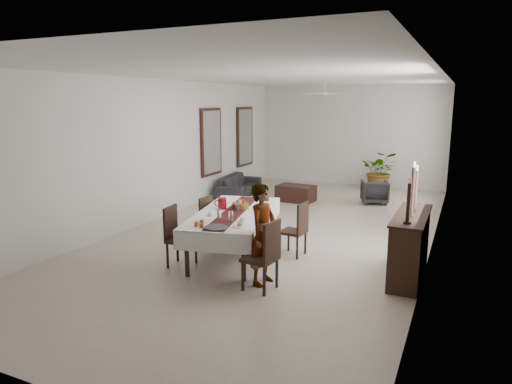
% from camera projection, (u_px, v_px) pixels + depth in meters
% --- Properties ---
extents(floor, '(6.00, 12.00, 0.00)m').
position_uv_depth(floor, '(281.00, 231.00, 9.70)').
color(floor, '#B8A992').
rests_on(floor, ground).
extents(ceiling, '(6.00, 12.00, 0.02)m').
position_uv_depth(ceiling, '(282.00, 76.00, 9.08)').
color(ceiling, silver).
rests_on(ceiling, wall_back).
extents(wall_back, '(6.00, 0.02, 3.20)m').
position_uv_depth(wall_back, '(350.00, 136.00, 14.73)').
color(wall_back, silver).
rests_on(wall_back, floor).
extents(wall_front, '(6.00, 0.02, 3.20)m').
position_uv_depth(wall_front, '(32.00, 228.00, 4.05)').
color(wall_front, silver).
rests_on(wall_front, floor).
extents(wall_left, '(0.02, 12.00, 3.20)m').
position_uv_depth(wall_left, '(162.00, 149.00, 10.63)').
color(wall_left, silver).
rests_on(wall_left, floor).
extents(wall_right, '(0.02, 12.00, 3.20)m').
position_uv_depth(wall_right, '(437.00, 164.00, 8.16)').
color(wall_right, silver).
rests_on(wall_right, floor).
extents(dining_table_top, '(1.57, 2.66, 0.05)m').
position_uv_depth(dining_table_top, '(234.00, 214.00, 8.07)').
color(dining_table_top, black).
rests_on(dining_table_top, table_leg_fl).
extents(table_leg_fl, '(0.09, 0.09, 0.73)m').
position_uv_depth(table_leg_fl, '(187.00, 254.00, 7.10)').
color(table_leg_fl, black).
rests_on(table_leg_fl, floor).
extents(table_leg_fr, '(0.09, 0.09, 0.73)m').
position_uv_depth(table_leg_fr, '(244.00, 259.00, 6.92)').
color(table_leg_fr, black).
rests_on(table_leg_fr, floor).
extents(table_leg_bl, '(0.09, 0.09, 0.73)m').
position_uv_depth(table_leg_bl, '(227.00, 217.00, 9.37)').
color(table_leg_bl, black).
rests_on(table_leg_bl, floor).
extents(table_leg_br, '(0.09, 0.09, 0.73)m').
position_uv_depth(table_leg_br, '(271.00, 220.00, 9.18)').
color(table_leg_br, black).
rests_on(table_leg_br, floor).
extents(tablecloth_top, '(1.79, 2.88, 0.01)m').
position_uv_depth(tablecloth_top, '(234.00, 212.00, 8.06)').
color(tablecloth_top, white).
rests_on(tablecloth_top, dining_table_top).
extents(tablecloth_drape_left, '(0.61, 2.61, 0.31)m').
position_uv_depth(tablecloth_drape_left, '(202.00, 218.00, 8.21)').
color(tablecloth_drape_left, silver).
rests_on(tablecloth_drape_left, dining_table_top).
extents(tablecloth_drape_right, '(0.61, 2.61, 0.31)m').
position_uv_depth(tablecloth_drape_right, '(268.00, 222.00, 7.97)').
color(tablecloth_drape_right, white).
rests_on(tablecloth_drape_right, dining_table_top).
extents(tablecloth_drape_near, '(1.19, 0.28, 0.31)m').
position_uv_depth(tablecloth_drape_near, '(212.00, 243.00, 6.81)').
color(tablecloth_drape_near, white).
rests_on(tablecloth_drape_near, dining_table_top).
extents(tablecloth_drape_far, '(1.19, 0.28, 0.31)m').
position_uv_depth(tablecloth_drape_far, '(250.00, 204.00, 9.37)').
color(tablecloth_drape_far, silver).
rests_on(tablecloth_drape_far, dining_table_top).
extents(table_runner, '(0.93, 2.61, 0.00)m').
position_uv_depth(table_runner, '(234.00, 212.00, 8.06)').
color(table_runner, '#581C19').
rests_on(table_runner, tablecloth_top).
extents(red_pitcher, '(0.19, 0.19, 0.21)m').
position_uv_depth(red_pitcher, '(222.00, 203.00, 8.24)').
color(red_pitcher, maroon).
rests_on(red_pitcher, tablecloth_top).
extents(pitcher_handle, '(0.13, 0.05, 0.12)m').
position_uv_depth(pitcher_handle, '(218.00, 203.00, 8.26)').
color(pitcher_handle, maroon).
rests_on(pitcher_handle, red_pitcher).
extents(wine_glass_near, '(0.07, 0.07, 0.18)m').
position_uv_depth(wine_glass_near, '(231.00, 216.00, 7.37)').
color(wine_glass_near, white).
rests_on(wine_glass_near, tablecloth_top).
extents(wine_glass_mid, '(0.07, 0.07, 0.18)m').
position_uv_depth(wine_glass_mid, '(219.00, 214.00, 7.52)').
color(wine_glass_mid, white).
rests_on(wine_glass_mid, tablecloth_top).
extents(wine_glass_far, '(0.07, 0.07, 0.18)m').
position_uv_depth(wine_glass_far, '(238.00, 206.00, 8.08)').
color(wine_glass_far, white).
rests_on(wine_glass_far, tablecloth_top).
extents(teacup_right, '(0.09, 0.09, 0.06)m').
position_uv_depth(teacup_right, '(243.00, 220.00, 7.39)').
color(teacup_right, silver).
rests_on(teacup_right, saucer_right).
extents(saucer_right, '(0.16, 0.16, 0.01)m').
position_uv_depth(saucer_right, '(243.00, 221.00, 7.40)').
color(saucer_right, white).
rests_on(saucer_right, tablecloth_top).
extents(teacup_left, '(0.09, 0.09, 0.06)m').
position_uv_depth(teacup_left, '(211.00, 214.00, 7.77)').
color(teacup_left, white).
rests_on(teacup_left, saucer_left).
extents(saucer_left, '(0.16, 0.16, 0.01)m').
position_uv_depth(saucer_left, '(211.00, 215.00, 7.77)').
color(saucer_left, silver).
rests_on(saucer_left, tablecloth_top).
extents(plate_near_right, '(0.25, 0.25, 0.02)m').
position_uv_depth(plate_near_right, '(240.00, 226.00, 7.09)').
color(plate_near_right, white).
rests_on(plate_near_right, tablecloth_top).
extents(bread_near_right, '(0.09, 0.09, 0.09)m').
position_uv_depth(bread_near_right, '(240.00, 224.00, 7.09)').
color(bread_near_right, tan).
rests_on(bread_near_right, plate_near_right).
extents(plate_near_left, '(0.25, 0.25, 0.02)m').
position_uv_depth(plate_near_left, '(203.00, 221.00, 7.37)').
color(plate_near_left, white).
rests_on(plate_near_left, tablecloth_top).
extents(plate_far_left, '(0.25, 0.25, 0.02)m').
position_uv_depth(plate_far_left, '(225.00, 203.00, 8.67)').
color(plate_far_left, white).
rests_on(plate_far_left, tablecloth_top).
extents(serving_tray, '(0.37, 0.37, 0.02)m').
position_uv_depth(serving_tray, '(216.00, 228.00, 7.01)').
color(serving_tray, '#3D3D42').
rests_on(serving_tray, tablecloth_top).
extents(jam_jar_a, '(0.07, 0.07, 0.08)m').
position_uv_depth(jam_jar_a, '(201.00, 225.00, 7.02)').
color(jam_jar_a, '#984216').
rests_on(jam_jar_a, tablecloth_top).
extents(jam_jar_b, '(0.07, 0.07, 0.08)m').
position_uv_depth(jam_jar_b, '(196.00, 224.00, 7.10)').
color(jam_jar_b, brown).
rests_on(jam_jar_b, tablecloth_top).
extents(jam_jar_c, '(0.07, 0.07, 0.08)m').
position_uv_depth(jam_jar_c, '(202.00, 223.00, 7.19)').
color(jam_jar_c, maroon).
rests_on(jam_jar_c, tablecloth_top).
extents(fruit_basket, '(0.31, 0.31, 0.10)m').
position_uv_depth(fruit_basket, '(240.00, 206.00, 8.29)').
color(fruit_basket, brown).
rests_on(fruit_basket, tablecloth_top).
extents(fruit_red, '(0.09, 0.09, 0.09)m').
position_uv_depth(fruit_red, '(242.00, 201.00, 8.28)').
color(fruit_red, maroon).
rests_on(fruit_red, fruit_basket).
extents(fruit_green, '(0.08, 0.08, 0.08)m').
position_uv_depth(fruit_green, '(238.00, 201.00, 8.31)').
color(fruit_green, '#5A7924').
rests_on(fruit_green, fruit_basket).
extents(fruit_yellow, '(0.09, 0.09, 0.09)m').
position_uv_depth(fruit_yellow, '(240.00, 202.00, 8.22)').
color(fruit_yellow, gold).
rests_on(fruit_yellow, fruit_basket).
extents(chair_right_near_seat, '(0.49, 0.49, 0.05)m').
position_uv_depth(chair_right_near_seat, '(260.00, 259.00, 6.61)').
color(chair_right_near_seat, black).
rests_on(chair_right_near_seat, chair_right_near_leg_fl).
extents(chair_right_near_leg_fl, '(0.05, 0.05, 0.44)m').
position_uv_depth(chair_right_near_leg_fl, '(264.00, 281.00, 6.41)').
color(chair_right_near_leg_fl, black).
rests_on(chair_right_near_leg_fl, floor).
extents(chair_right_near_leg_fr, '(0.05, 0.05, 0.44)m').
position_uv_depth(chair_right_near_leg_fr, '(277.00, 273.00, 6.71)').
color(chair_right_near_leg_fr, black).
rests_on(chair_right_near_leg_fr, floor).
extents(chair_right_near_leg_bl, '(0.05, 0.05, 0.44)m').
position_uv_depth(chair_right_near_leg_bl, '(243.00, 276.00, 6.60)').
color(chair_right_near_leg_bl, black).
rests_on(chair_right_near_leg_bl, floor).
extents(chair_right_near_leg_br, '(0.05, 0.05, 0.44)m').
position_uv_depth(chair_right_near_leg_br, '(256.00, 269.00, 6.90)').
color(chair_right_near_leg_br, black).
rests_on(chair_right_near_leg_br, floor).
extents(chair_right_near_back, '(0.09, 0.44, 0.56)m').
position_uv_depth(chair_right_near_back, '(272.00, 241.00, 6.44)').
color(chair_right_near_back, black).
rests_on(chair_right_near_back, chair_right_near_seat).
extents(chair_right_far_seat, '(0.45, 0.45, 0.05)m').
position_uv_depth(chair_right_far_seat, '(293.00, 232.00, 8.09)').
color(chair_right_far_seat, black).
rests_on(chair_right_far_seat, chair_right_far_leg_fl).
extents(chair_right_far_leg_fl, '(0.05, 0.05, 0.41)m').
position_uv_depth(chair_right_far_leg_fl, '(297.00, 248.00, 7.91)').
color(chair_right_far_leg_fl, black).
rests_on(chair_right_far_leg_fl, floor).
extents(chair_right_far_leg_fr, '(0.05, 0.05, 0.41)m').
position_uv_depth(chair_right_far_leg_fr, '(305.00, 243.00, 8.19)').
color(chair_right_far_leg_fr, black).
rests_on(chair_right_far_leg_fr, floor).
extents(chair_right_far_leg_bl, '(0.05, 0.05, 0.41)m').
position_uv_depth(chair_right_far_leg_bl, '(280.00, 245.00, 8.08)').
color(chair_right_far_leg_bl, black).
rests_on(chair_right_far_leg_bl, floor).
extents(chair_right_far_leg_br, '(0.05, 0.05, 0.41)m').
position_uv_depth(chair_right_far_leg_br, '(289.00, 240.00, 8.36)').
color(chair_right_far_leg_br, black).
rests_on(chair_right_far_leg_br, floor).
extents(chair_right_far_back, '(0.08, 0.41, 0.52)m').
position_uv_depth(chair_right_far_back, '(303.00, 218.00, 7.94)').
color(chair_right_far_back, black).
rests_on(chair_right_far_back, chair_right_far_seat).
extents(chair_left_near_seat, '(0.47, 0.47, 0.05)m').
position_uv_depth(chair_left_near_seat, '(182.00, 240.00, 7.56)').
color(chair_left_near_seat, black).
rests_on(chair_left_near_seat, chair_left_near_leg_fl).
extents(chair_left_near_leg_fl, '(0.05, 0.05, 0.42)m').
position_uv_depth(chair_left_near_leg_fl, '(178.00, 249.00, 7.82)').
color(chair_left_near_leg_fl, black).
rests_on(chair_left_near_leg_fl, floor).
extents(chair_left_near_leg_fr, '(0.05, 0.05, 0.42)m').
position_uv_depth(chair_left_near_leg_fr, '(168.00, 256.00, 7.49)').
color(chair_left_near_leg_fr, black).
rests_on(chair_left_near_leg_fr, floor).
extents(chair_left_near_leg_bl, '(0.05, 0.05, 0.42)m').
position_uv_depth(chair_left_near_leg_bl, '(196.00, 251.00, 7.71)').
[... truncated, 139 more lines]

